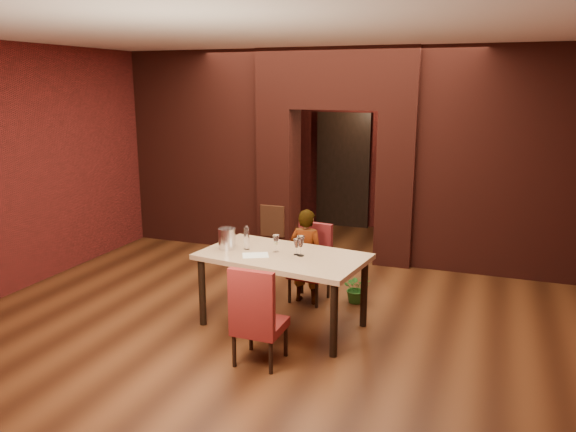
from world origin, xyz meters
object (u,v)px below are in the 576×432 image
object	(u,v)px
dining_table	(283,290)
wine_glass_c	(301,246)
wine_glass_a	(276,244)
water_bottle	(247,238)
chair_far	(309,264)
chair_near	(260,314)
wine_glass_b	(297,247)
wine_bucket	(227,239)
potted_plant	(357,288)
person_seated	(306,256)

from	to	relation	value
dining_table	wine_glass_c	distance (m)	0.57
wine_glass_a	water_bottle	world-z (taller)	water_bottle
wine_glass_a	dining_table	bearing A→B (deg)	-24.75
chair_far	chair_near	xyz separation A→B (m)	(0.06, -1.69, 0.02)
wine_glass_a	wine_glass_c	distance (m)	0.30
wine_glass_b	wine_glass_c	world-z (taller)	wine_glass_c
wine_glass_b	water_bottle	world-z (taller)	water_bottle
wine_bucket	potted_plant	xyz separation A→B (m)	(1.29, 0.99, -0.77)
chair_near	water_bottle	size ratio (longest dim) A/B	3.68
chair_far	wine_bucket	distance (m)	1.20
person_seated	wine_glass_b	size ratio (longest dim) A/B	6.64
person_seated	wine_glass_c	bearing A→B (deg)	108.23
chair_far	water_bottle	size ratio (longest dim) A/B	3.55
dining_table	wine_bucket	bearing A→B (deg)	-169.58
dining_table	wine_glass_a	world-z (taller)	wine_glass_a
water_bottle	dining_table	bearing A→B (deg)	-4.59
wine_glass_b	wine_bucket	distance (m)	0.82
wine_glass_a	wine_bucket	xyz separation A→B (m)	(-0.57, -0.08, 0.02)
person_seated	wine_bucket	world-z (taller)	person_seated
chair_far	wine_glass_a	xyz separation A→B (m)	(-0.14, -0.77, 0.46)
person_seated	potted_plant	bearing A→B (deg)	-157.75
chair_near	potted_plant	size ratio (longest dim) A/B	2.66
wine_glass_a	wine_glass_b	xyz separation A→B (m)	(0.25, -0.01, -0.01)
dining_table	potted_plant	distance (m)	1.16
chair_far	person_seated	bearing A→B (deg)	-105.30
dining_table	chair_near	bearing A→B (deg)	-75.68
dining_table	wine_glass_c	xyz separation A→B (m)	(0.20, 0.01, 0.53)
dining_table	chair_near	size ratio (longest dim) A/B	1.79
person_seated	potted_plant	world-z (taller)	person_seated
wine_glass_a	wine_glass_c	bearing A→B (deg)	-6.47
dining_table	water_bottle	bearing A→B (deg)	-176.75
chair_near	chair_far	bearing A→B (deg)	-87.42
wine_glass_b	wine_glass_a	bearing A→B (deg)	177.30
wine_glass_a	wine_glass_c	world-z (taller)	wine_glass_c
chair_near	wine_glass_b	size ratio (longest dim) A/B	5.58
wine_glass_b	potted_plant	world-z (taller)	wine_glass_b
chair_near	wine_bucket	size ratio (longest dim) A/B	4.17
person_seated	potted_plant	size ratio (longest dim) A/B	3.17
wine_glass_c	dining_table	bearing A→B (deg)	-177.00
dining_table	wine_glass_b	bearing A→B (deg)	20.39
wine_glass_b	water_bottle	size ratio (longest dim) A/B	0.66
chair_far	wine_glass_a	bearing A→B (deg)	-93.98
chair_near	wine_glass_c	size ratio (longest dim) A/B	4.50
person_seated	wine_glass_c	xyz separation A→B (m)	(0.19, -0.75, 0.36)
chair_near	water_bottle	distance (m)	1.17
person_seated	wine_glass_a	bearing A→B (deg)	85.12
potted_plant	chair_far	bearing A→B (deg)	-166.52
chair_far	person_seated	world-z (taller)	person_seated
chair_near	person_seated	size ratio (longest dim) A/B	0.84
potted_plant	wine_bucket	bearing A→B (deg)	-142.44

